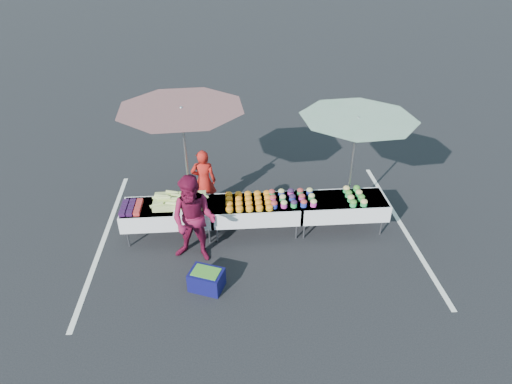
{
  "coord_description": "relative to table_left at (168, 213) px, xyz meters",
  "views": [
    {
      "loc": [
        -0.54,
        -7.31,
        5.57
      ],
      "look_at": [
        0.0,
        0.0,
        1.0
      ],
      "focal_mm": 30.0,
      "sensor_mm": 36.0,
      "label": 1
    }
  ],
  "objects": [
    {
      "name": "table_left",
      "position": [
        0.0,
        0.0,
        0.0
      ],
      "size": [
        1.86,
        0.81,
        0.75
      ],
      "color": "white",
      "rests_on": "ground"
    },
    {
      "name": "plastic_bags",
      "position": [
        0.3,
        -0.3,
        0.19
      ],
      "size": [
        0.3,
        0.25,
        0.05
      ],
      "primitive_type": "cube",
      "color": "white",
      "rests_on": "table_left"
    },
    {
      "name": "berry_punnets",
      "position": [
        -0.71,
        -0.06,
        0.21
      ],
      "size": [
        0.4,
        0.54,
        0.08
      ],
      "color": "black",
      "rests_on": "table_left"
    },
    {
      "name": "corn_pile",
      "position": [
        0.24,
        0.04,
        0.26
      ],
      "size": [
        1.16,
        0.57,
        0.26
      ],
      "color": "#B9E073",
      "rests_on": "table_left"
    },
    {
      "name": "customer",
      "position": [
        0.58,
        -0.75,
        0.33
      ],
      "size": [
        1.04,
        0.91,
        1.82
      ],
      "primitive_type": "imported",
      "rotation": [
        0.0,
        0.0,
        -0.29
      ],
      "color": "maroon",
      "rests_on": "ground"
    },
    {
      "name": "stripe_right",
      "position": [
        5.0,
        0.0,
        -0.58
      ],
      "size": [
        0.1,
        5.0,
        0.0
      ],
      "primitive_type": "cube",
      "color": "silver",
      "rests_on": "ground"
    },
    {
      "name": "table_center",
      "position": [
        1.8,
        0.0,
        0.0
      ],
      "size": [
        1.86,
        0.81,
        0.75
      ],
      "color": "white",
      "rests_on": "ground"
    },
    {
      "name": "carrot_bowls",
      "position": [
        1.65,
        -0.01,
        0.22
      ],
      "size": [
        0.95,
        0.69,
        0.11
      ],
      "color": "#C38315",
      "rests_on": "table_center"
    },
    {
      "name": "potato_cups",
      "position": [
        2.55,
        0.0,
        0.25
      ],
      "size": [
        0.94,
        0.58,
        0.16
      ],
      "color": "#21319C",
      "rests_on": "table_right"
    },
    {
      "name": "stripe_left",
      "position": [
        -1.4,
        0.0,
        -0.58
      ],
      "size": [
        0.1,
        5.0,
        0.0
      ],
      "primitive_type": "cube",
      "color": "silver",
      "rests_on": "ground"
    },
    {
      "name": "umbrella_left",
      "position": [
        0.39,
        0.65,
        1.78
      ],
      "size": [
        3.24,
        3.24,
        2.61
      ],
      "rotation": [
        0.0,
        0.0,
        -0.33
      ],
      "color": "black",
      "rests_on": "ground"
    },
    {
      "name": "bean_baskets",
      "position": [
        3.86,
        -0.01,
        0.24
      ],
      "size": [
        0.36,
        0.68,
        0.15
      ],
      "color": "green",
      "rests_on": "table_right"
    },
    {
      "name": "ground",
      "position": [
        1.8,
        0.0,
        -0.58
      ],
      "size": [
        80.0,
        80.0,
        0.0
      ],
      "primitive_type": "plane",
      "color": "black"
    },
    {
      "name": "storage_bin",
      "position": [
        0.79,
        -1.6,
        -0.39
      ],
      "size": [
        0.7,
        0.61,
        0.38
      ],
      "rotation": [
        0.0,
        0.0,
        -0.38
      ],
      "color": "#0E0E48",
      "rests_on": "ground"
    },
    {
      "name": "umbrella_right",
      "position": [
        3.84,
        0.4,
        1.6
      ],
      "size": [
        2.95,
        2.95,
        2.41
      ],
      "rotation": [
        0.0,
        0.0,
        -0.3
      ],
      "color": "black",
      "rests_on": "ground"
    },
    {
      "name": "table_right",
      "position": [
        3.6,
        0.0,
        0.0
      ],
      "size": [
        1.86,
        0.81,
        0.75
      ],
      "color": "white",
      "rests_on": "ground"
    },
    {
      "name": "vendor",
      "position": [
        0.7,
        0.94,
        0.17
      ],
      "size": [
        0.57,
        0.39,
        1.51
      ],
      "primitive_type": "imported",
      "rotation": [
        0.0,
        0.0,
        3.09
      ],
      "color": "#B31B14",
      "rests_on": "ground"
    }
  ]
}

